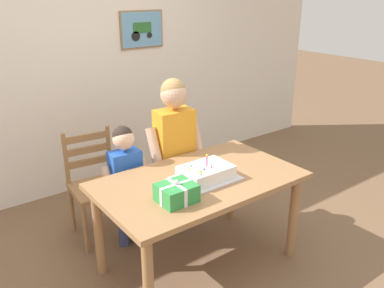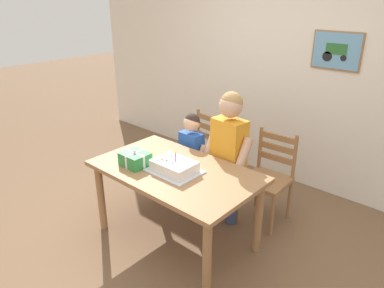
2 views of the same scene
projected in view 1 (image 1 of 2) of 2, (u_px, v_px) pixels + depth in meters
The scene contains 9 objects.
ground_plane at pixel (199, 262), 3.21m from camera, with size 20.00×20.00×0.00m, color brown.
back_wall at pixel (90, 65), 4.11m from camera, with size 6.40×0.11×2.60m.
dining_table at pixel (199, 190), 2.97m from camera, with size 1.48×0.88×0.74m.
birthday_cake at pixel (206, 173), 2.91m from camera, with size 0.44×0.34×0.19m.
gift_box_red_large at pixel (176, 193), 2.60m from camera, with size 0.24×0.21×0.16m.
chair_left at pixel (96, 185), 3.44m from camera, with size 0.46×0.46×0.92m.
chair_right at pixel (181, 160), 3.93m from camera, with size 0.44×0.44×0.92m.
child_older at pixel (175, 141), 3.42m from camera, with size 0.51×0.30×1.36m.
child_younger at pixel (126, 175), 3.22m from camera, with size 0.39×0.23×1.05m.
Camera 1 is at (-1.62, -2.10, 2.03)m, focal length 37.83 mm.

